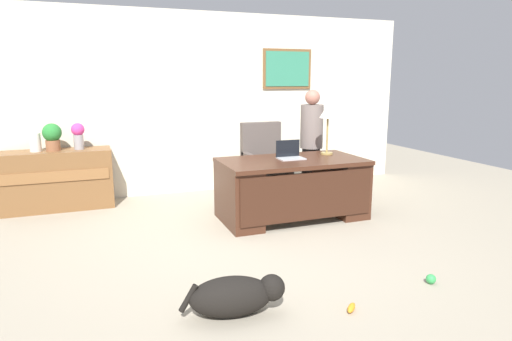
{
  "coord_description": "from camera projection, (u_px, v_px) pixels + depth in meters",
  "views": [
    {
      "loc": [
        -1.54,
        -4.08,
        1.72
      ],
      "look_at": [
        0.12,
        0.3,
        0.75
      ],
      "focal_mm": 31.05,
      "sensor_mm": 36.0,
      "label": 1
    }
  ],
  "objects": [
    {
      "name": "vase_empty",
      "position": [
        35.0,
        142.0,
        5.73
      ],
      "size": [
        0.14,
        0.14,
        0.24
      ],
      "primitive_type": "cylinder",
      "color": "silver",
      "rests_on": "credenza"
    },
    {
      "name": "potted_plant",
      "position": [
        52.0,
        136.0,
        5.79
      ],
      "size": [
        0.24,
        0.24,
        0.36
      ],
      "color": "brown",
      "rests_on": "credenza"
    },
    {
      "name": "laptop",
      "position": [
        290.0,
        154.0,
        5.5
      ],
      "size": [
        0.32,
        0.22,
        0.22
      ],
      "color": "#B2B5BA",
      "rests_on": "desk"
    },
    {
      "name": "dog_toy_bone",
      "position": [
        351.0,
        308.0,
        3.35
      ],
      "size": [
        0.14,
        0.14,
        0.05
      ],
      "primitive_type": "ellipsoid",
      "rotation": [
        0.0,
        0.0,
        0.77
      ],
      "color": "orange",
      "rests_on": "ground_plane"
    },
    {
      "name": "credenza",
      "position": [
        57.0,
        180.0,
        5.91
      ],
      "size": [
        1.4,
        0.5,
        0.79
      ],
      "color": "brown",
      "rests_on": "ground_plane"
    },
    {
      "name": "vase_with_flowers",
      "position": [
        78.0,
        134.0,
        5.9
      ],
      "size": [
        0.17,
        0.17,
        0.35
      ],
      "color": "#999496",
      "rests_on": "credenza"
    },
    {
      "name": "person_standing",
      "position": [
        311.0,
        144.0,
        6.31
      ],
      "size": [
        0.32,
        0.32,
        1.57
      ],
      "color": "#262323",
      "rests_on": "ground_plane"
    },
    {
      "name": "dog_toy_ball",
      "position": [
        431.0,
        279.0,
        3.79
      ],
      "size": [
        0.08,
        0.08,
        0.08
      ],
      "primitive_type": "sphere",
      "color": "green",
      "rests_on": "ground_plane"
    },
    {
      "name": "armchair",
      "position": [
        265.0,
        165.0,
        6.43
      ],
      "size": [
        0.6,
        0.59,
        1.1
      ],
      "color": "#564C47",
      "rests_on": "ground_plane"
    },
    {
      "name": "ground_plane",
      "position": [
        256.0,
        247.0,
        4.62
      ],
      "size": [
        12.0,
        12.0,
        0.0
      ],
      "primitive_type": "plane",
      "color": "#9E937F"
    },
    {
      "name": "desk_lamp",
      "position": [
        328.0,
        114.0,
        5.72
      ],
      "size": [
        0.22,
        0.22,
        0.66
      ],
      "color": "#9E8447",
      "rests_on": "desk"
    },
    {
      "name": "back_wall",
      "position": [
        197.0,
        103.0,
        6.73
      ],
      "size": [
        7.0,
        0.16,
        2.7
      ],
      "color": "beige",
      "rests_on": "ground_plane"
    },
    {
      "name": "desk",
      "position": [
        293.0,
        187.0,
        5.5
      ],
      "size": [
        1.77,
        0.95,
        0.75
      ],
      "color": "#422316",
      "rests_on": "ground_plane"
    },
    {
      "name": "dog_lying",
      "position": [
        236.0,
        295.0,
        3.26
      ],
      "size": [
        0.79,
        0.39,
        0.3
      ],
      "color": "black",
      "rests_on": "ground_plane"
    }
  ]
}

